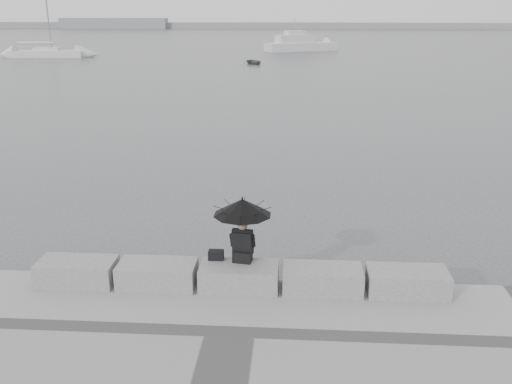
# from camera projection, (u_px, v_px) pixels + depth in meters

# --- Properties ---
(ground) EXTENTS (360.00, 360.00, 0.00)m
(ground) POSITION_uv_depth(u_px,v_px,m) (241.00, 299.00, 12.33)
(ground) COLOR #404245
(ground) RESTS_ON ground
(stone_block_far_left) EXTENTS (1.60, 0.80, 0.50)m
(stone_block_far_left) POSITION_uv_depth(u_px,v_px,m) (77.00, 272.00, 11.89)
(stone_block_far_left) COLOR slate
(stone_block_far_left) RESTS_ON promenade
(stone_block_left) EXTENTS (1.60, 0.80, 0.50)m
(stone_block_left) POSITION_uv_depth(u_px,v_px,m) (157.00, 274.00, 11.78)
(stone_block_left) COLOR slate
(stone_block_left) RESTS_ON promenade
(stone_block_centre) EXTENTS (1.60, 0.80, 0.50)m
(stone_block_centre) POSITION_uv_depth(u_px,v_px,m) (239.00, 277.00, 11.67)
(stone_block_centre) COLOR slate
(stone_block_centre) RESTS_ON promenade
(stone_block_right) EXTENTS (1.60, 0.80, 0.50)m
(stone_block_right) POSITION_uv_depth(u_px,v_px,m) (322.00, 279.00, 11.56)
(stone_block_right) COLOR slate
(stone_block_right) RESTS_ON promenade
(stone_block_far_right) EXTENTS (1.60, 0.80, 0.50)m
(stone_block_far_right) POSITION_uv_depth(u_px,v_px,m) (407.00, 282.00, 11.45)
(stone_block_far_right) COLOR slate
(stone_block_far_right) RESTS_ON promenade
(seated_person) EXTENTS (1.20, 1.20, 1.39)m
(seated_person) POSITION_uv_depth(u_px,v_px,m) (242.00, 215.00, 11.51)
(seated_person) COLOR black
(seated_person) RESTS_ON stone_block_centre
(bag) EXTENTS (0.31, 0.18, 0.20)m
(bag) POSITION_uv_depth(u_px,v_px,m) (216.00, 255.00, 11.85)
(bag) COLOR black
(bag) RESTS_ON stone_block_centre
(distant_landmass) EXTENTS (180.00, 8.00, 2.80)m
(distant_landmass) POSITION_uv_depth(u_px,v_px,m) (264.00, 25.00, 159.09)
(distant_landmass) COLOR gray
(distant_landmass) RESTS_ON ground
(sailboat_left) EXTENTS (8.96, 3.17, 12.90)m
(sailboat_left) POSITION_uv_depth(u_px,v_px,m) (47.00, 53.00, 70.19)
(sailboat_left) COLOR white
(sailboat_left) RESTS_ON ground
(motor_cruiser) EXTENTS (10.33, 6.92, 4.50)m
(motor_cruiser) POSITION_uv_depth(u_px,v_px,m) (301.00, 44.00, 79.85)
(motor_cruiser) COLOR white
(motor_cruiser) RESTS_ON ground
(dinghy) EXTENTS (3.09, 2.49, 0.49)m
(dinghy) POSITION_uv_depth(u_px,v_px,m) (254.00, 62.00, 61.97)
(dinghy) COLOR slate
(dinghy) RESTS_ON ground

